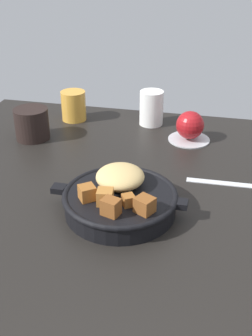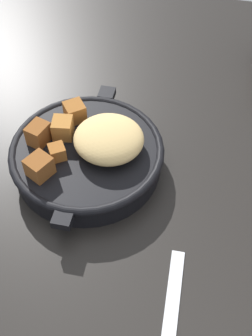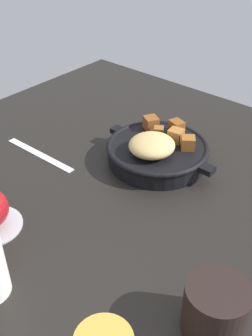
# 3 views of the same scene
# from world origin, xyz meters

# --- Properties ---
(ground_plane) EXTENTS (1.02, 0.89, 0.02)m
(ground_plane) POSITION_xyz_m (0.00, 0.00, -0.01)
(ground_plane) COLOR black
(cast_iron_skillet) EXTENTS (0.26, 0.22, 0.08)m
(cast_iron_skillet) POSITION_xyz_m (-0.00, -0.08, 0.03)
(cast_iron_skillet) COLOR black
(cast_iron_skillet) RESTS_ON ground_plane
(butter_knife) EXTENTS (0.20, 0.02, 0.00)m
(butter_knife) POSITION_xyz_m (0.21, 0.07, 0.00)
(butter_knife) COLOR silver
(butter_knife) RESTS_ON ground_plane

